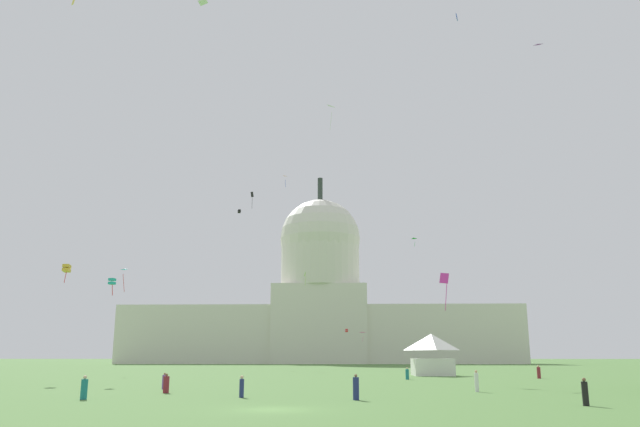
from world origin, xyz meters
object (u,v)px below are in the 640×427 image
at_px(person_maroon_mid_left, 539,373).
at_px(person_navy_back_center, 242,387).
at_px(person_maroon_back_left, 166,384).
at_px(kite_yellow_high, 73,1).
at_px(person_navy_back_right, 356,388).
at_px(kite_cyan_low, 125,273).
at_px(event_tent, 432,354).
at_px(kite_orange_high, 286,178).
at_px(kite_gold_low, 67,268).
at_px(kite_red_low, 347,331).
at_px(kite_turquoise_low, 112,282).
at_px(person_black_edge_west, 585,393).
at_px(kite_white_high, 329,109).
at_px(kite_lime_mid, 305,276).
at_px(kite_pink_low, 362,334).
at_px(kite_violet_high, 538,45).
at_px(kite_magenta_low, 445,281).
at_px(capitol_building, 320,306).
at_px(kite_green_mid, 414,239).
at_px(person_teal_aisle_center, 84,389).
at_px(kite_black_high, 239,211).
at_px(kite_black_high_b, 252,196).
at_px(kite_blue_high, 457,17).
at_px(person_teal_deep_crowd, 407,374).
at_px(person_white_near_tree_west, 477,382).

xyz_separation_m(person_maroon_mid_left, person_navy_back_center, (-32.97, -37.26, -0.03)).
relative_size(person_maroon_back_left, kite_yellow_high, 1.29).
height_order(person_navy_back_right, kite_cyan_low, kite_cyan_low).
relative_size(event_tent, kite_orange_high, 1.95).
distance_m(kite_cyan_low, kite_gold_low, 28.49).
distance_m(kite_red_low, kite_turquoise_low, 117.50).
distance_m(person_black_edge_west, kite_red_low, 144.23).
xyz_separation_m(kite_white_high, kite_lime_mid, (-8.99, 80.10, -19.85)).
height_order(kite_red_low, kite_gold_low, kite_gold_low).
distance_m(kite_white_high, kite_pink_low, 85.70).
distance_m(person_black_edge_west, kite_white_high, 79.25).
relative_size(person_navy_back_center, kite_turquoise_low, 0.80).
bearing_deg(person_maroon_back_left, kite_lime_mid, 130.11).
bearing_deg(kite_red_low, kite_gold_low, 70.76).
distance_m(person_navy_back_center, kite_white_high, 72.37).
distance_m(event_tent, kite_yellow_high, 79.72).
xyz_separation_m(kite_violet_high, kite_magenta_low, (-23.54, -30.45, -45.49)).
height_order(capitol_building, kite_white_high, capitol_building).
bearing_deg(event_tent, person_navy_back_center, -114.04).
relative_size(kite_green_mid, kite_violet_high, 1.45).
distance_m(kite_red_low, kite_magenta_low, 113.25).
bearing_deg(kite_gold_low, kite_white_high, -137.71).
distance_m(kite_green_mid, kite_magenta_low, 86.21).
bearing_deg(kite_pink_low, event_tent, 92.07).
bearing_deg(kite_white_high, person_teal_aisle_center, 30.14).
distance_m(person_maroon_mid_left, kite_turquoise_low, 54.84).
bearing_deg(kite_orange_high, kite_magenta_low, -124.78).
relative_size(person_black_edge_west, kite_pink_low, 0.73).
xyz_separation_m(kite_black_high, kite_black_high_b, (3.68, -2.07, 3.61)).
bearing_deg(person_navy_back_center, kite_black_high, -89.40).
height_order(person_black_edge_west, kite_black_high_b, kite_black_high_b).
height_order(event_tent, kite_lime_mid, kite_lime_mid).
bearing_deg(capitol_building, kite_blue_high, -80.67).
distance_m(person_navy_back_right, kite_turquoise_low, 38.07).
height_order(kite_black_high, kite_red_low, kite_black_high).
bearing_deg(person_teal_aisle_center, kite_white_high, -70.61).
relative_size(person_maroon_mid_left, person_navy_back_center, 1.08).
bearing_deg(person_teal_deep_crowd, kite_blue_high, 146.43).
distance_m(kite_black_high, kite_yellow_high, 74.87).
bearing_deg(person_black_edge_west, kite_lime_mid, -46.83).
height_order(person_black_edge_west, kite_lime_mid, kite_lime_mid).
height_order(person_teal_aisle_center, kite_violet_high, kite_violet_high).
bearing_deg(kite_lime_mid, kite_violet_high, 80.00).
bearing_deg(kite_blue_high, kite_turquoise_low, -19.51).
distance_m(person_teal_deep_crowd, person_navy_back_center, 36.74).
xyz_separation_m(kite_pink_low, kite_turquoise_low, (-31.81, -110.66, 2.38)).
bearing_deg(person_white_near_tree_west, person_black_edge_west, -132.17).
bearing_deg(kite_turquoise_low, kite_black_high, 115.09).
distance_m(person_white_near_tree_west, kite_gold_low, 50.08).
distance_m(kite_red_low, kite_violet_high, 100.62).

